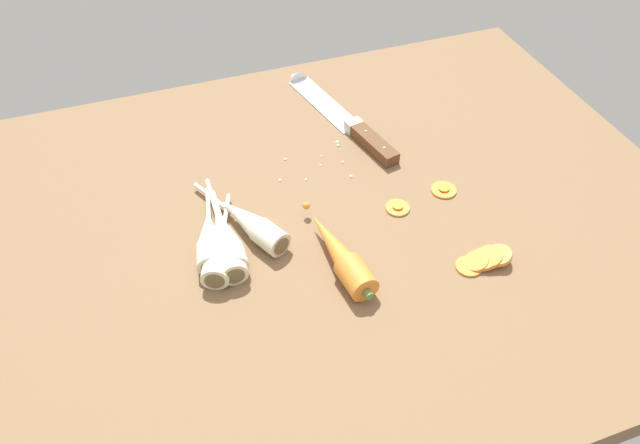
% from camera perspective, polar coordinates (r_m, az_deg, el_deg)
% --- Properties ---
extents(ground_plane, '(1.20, 0.90, 0.04)m').
position_cam_1_polar(ground_plane, '(0.98, -0.39, -0.67)').
color(ground_plane, brown).
extents(chefs_knife, '(0.11, 0.35, 0.04)m').
position_cam_1_polar(chefs_knife, '(1.18, 1.50, 10.04)').
color(chefs_knife, silver).
rests_on(chefs_knife, ground_plane).
extents(whole_carrot, '(0.06, 0.21, 0.04)m').
position_cam_1_polar(whole_carrot, '(0.89, 1.89, -3.00)').
color(whole_carrot, orange).
rests_on(whole_carrot, ground_plane).
extents(parsnip_front, '(0.04, 0.18, 0.04)m').
position_cam_1_polar(parsnip_front, '(0.92, -8.51, -1.64)').
color(parsnip_front, silver).
rests_on(parsnip_front, ground_plane).
extents(parsnip_mid_left, '(0.04, 0.23, 0.04)m').
position_cam_1_polar(parsnip_mid_left, '(0.92, -8.75, -1.67)').
color(parsnip_mid_left, silver).
rests_on(parsnip_mid_left, ground_plane).
extents(parsnip_mid_right, '(0.06, 0.18, 0.04)m').
position_cam_1_polar(parsnip_mid_right, '(0.93, -10.13, -1.51)').
color(parsnip_mid_right, silver).
rests_on(parsnip_mid_right, ground_plane).
extents(parsnip_back, '(0.08, 0.18, 0.04)m').
position_cam_1_polar(parsnip_back, '(0.91, -9.24, -2.48)').
color(parsnip_back, silver).
rests_on(parsnip_back, ground_plane).
extents(parsnip_outer, '(0.11, 0.20, 0.04)m').
position_cam_1_polar(parsnip_outer, '(0.94, -6.36, -0.12)').
color(parsnip_outer, silver).
rests_on(parsnip_outer, ground_plane).
extents(carrot_slice_stack, '(0.08, 0.04, 0.03)m').
position_cam_1_polar(carrot_slice_stack, '(0.93, 14.80, -3.37)').
color(carrot_slice_stack, orange).
rests_on(carrot_slice_stack, ground_plane).
extents(carrot_slice_stray_near, '(0.04, 0.04, 0.01)m').
position_cam_1_polar(carrot_slice_stray_near, '(1.04, 11.31, 2.98)').
color(carrot_slice_stray_near, orange).
rests_on(carrot_slice_stray_near, ground_plane).
extents(carrot_slice_stray_mid, '(0.04, 0.04, 0.01)m').
position_cam_1_polar(carrot_slice_stray_mid, '(0.99, 7.15, 1.37)').
color(carrot_slice_stray_mid, orange).
rests_on(carrot_slice_stray_mid, ground_plane).
extents(mince_crumbs, '(0.13, 0.10, 0.01)m').
position_cam_1_polar(mince_crumbs, '(1.08, 0.39, 5.84)').
color(mince_crumbs, beige).
rests_on(mince_crumbs, ground_plane).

